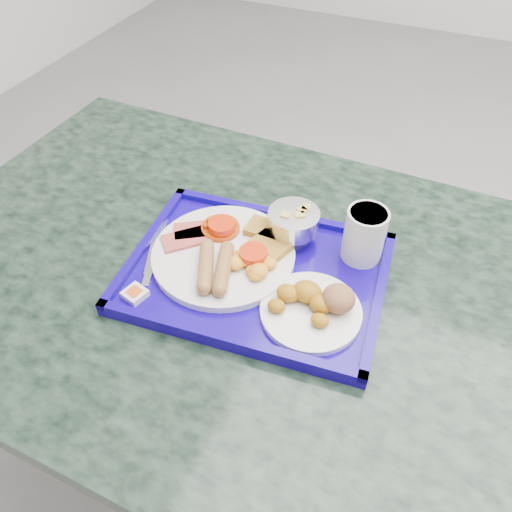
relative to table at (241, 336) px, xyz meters
The scene contains 10 objects.
floor 1.07m from the table, 39.18° to the left, with size 6.00×6.00×0.00m, color gray.
table is the anchor object (origin of this frame).
tray 0.22m from the table, ahead, with size 0.49×0.38×0.03m.
main_plate 0.24m from the table, 159.30° to the left, with size 0.27×0.27×0.04m.
bread_plate 0.30m from the table, 16.45° to the right, with size 0.17×0.17×0.06m.
fruit_bowl 0.30m from the table, 57.91° to the left, with size 0.10×0.10×0.07m.
juice_cup 0.36m from the table, 29.66° to the left, with size 0.07×0.07×0.10m.
spoon 0.27m from the table, 166.33° to the left, with size 0.09×0.18×0.01m.
knife 0.28m from the table, behind, with size 0.01×0.19×0.00m, color silver.
jam_packet 0.30m from the table, 133.30° to the right, with size 0.04×0.04×0.01m.
Camera 1 is at (-0.40, -1.13, 1.49)m, focal length 35.00 mm.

